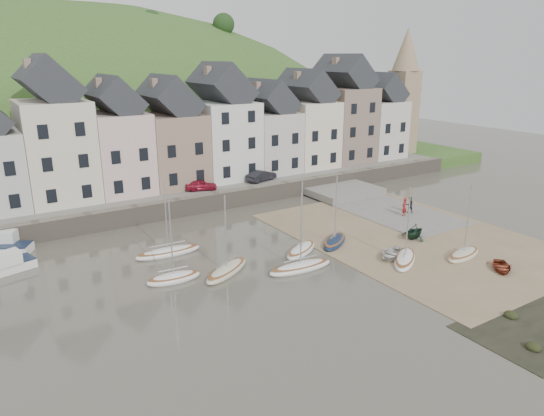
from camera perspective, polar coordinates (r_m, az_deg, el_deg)
ground at (r=39.56m, az=4.71°, el=-6.33°), size 160.00×160.00×0.00m
quay_land at (r=66.36m, az=-12.20°, el=3.73°), size 90.00×30.00×1.50m
quay_street at (r=55.82m, az=-8.04°, el=2.28°), size 70.00×7.00×0.10m
seawall at (r=52.94m, az=-6.42°, el=0.79°), size 70.00×1.20×1.80m
beach at (r=46.61m, az=15.58°, el=-3.18°), size 18.00×26.00×0.06m
slipway at (r=54.56m, az=12.24°, el=0.07°), size 8.00×18.00×0.12m
hillside at (r=96.46m, az=-20.25°, el=-4.42°), size 134.40×84.00×84.00m
townhouse_terrace at (r=58.52m, az=-8.16°, el=8.74°), size 61.05×8.00×13.93m
church_spire at (r=77.59m, az=14.90°, el=13.16°), size 4.00×4.00×18.00m
sailboat_0 at (r=41.78m, az=-11.81°, el=-4.95°), size 5.54×1.74×6.32m
sailboat_1 at (r=37.07m, az=-11.21°, el=-7.84°), size 4.09×1.77×6.32m
sailboat_2 at (r=37.73m, az=-5.20°, el=-7.11°), size 5.19×3.93×6.32m
sailboat_3 at (r=41.38m, az=3.36°, el=-4.81°), size 4.57×3.49×6.32m
sailboat_4 at (r=38.19m, az=3.28°, el=-6.76°), size 5.46×1.82×6.32m
sailboat_5 at (r=43.50m, az=7.18°, el=-3.80°), size 4.50×3.78×6.32m
sailboat_6 at (r=40.93m, az=14.98°, el=-5.65°), size 4.85×4.12×6.32m
sailboat_7 at (r=43.31m, az=21.10°, el=-4.97°), size 4.44×2.29×6.32m
rowboat_white at (r=41.34m, az=13.55°, el=-5.12°), size 3.75×3.19×0.66m
rowboat_green at (r=45.96m, az=15.96°, el=-2.57°), size 2.83×2.53×1.34m
rowboat_red at (r=41.76m, az=24.80°, el=-6.14°), size 3.29×3.26×0.56m
person_red at (r=51.90m, az=14.91°, el=0.12°), size 0.75×0.58×1.83m
person_dark at (r=53.09m, az=15.47°, el=0.37°), size 1.00×0.90×1.68m
car_left at (r=54.58m, az=-8.12°, el=2.61°), size 3.65×2.40×1.16m
car_right at (r=58.03m, az=-1.23°, el=3.73°), size 4.18×2.40×1.30m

